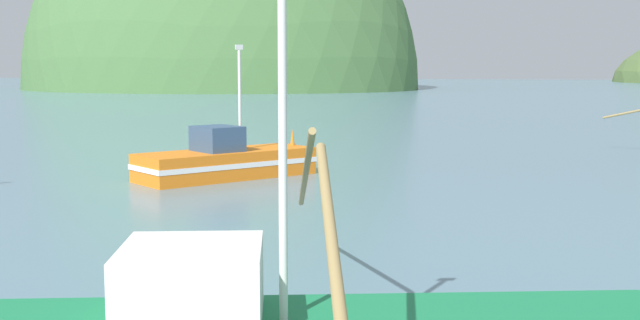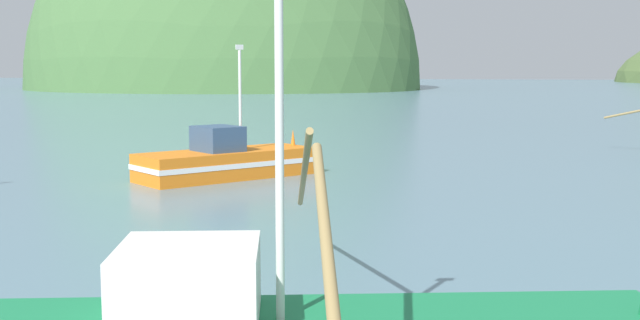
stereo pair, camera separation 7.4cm
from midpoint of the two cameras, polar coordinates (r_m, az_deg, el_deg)
name	(u,v)px [view 2 (the right image)]	position (r m, az deg, el deg)	size (l,w,h in m)	color
hill_far_right	(222,89)	(164.61, -7.01, 5.08)	(80.69, 64.55, 88.36)	#47703D
fishing_boat_orange	(226,161)	(32.50, -6.69, -0.07)	(6.72, 7.28, 5.38)	orange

